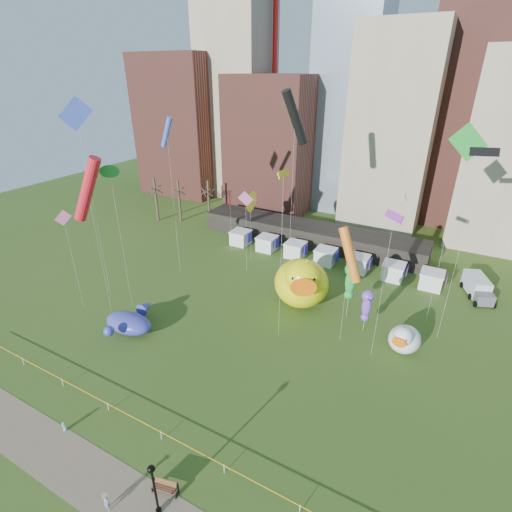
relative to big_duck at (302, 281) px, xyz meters
The scene contains 31 objects.
ground 24.02m from the big_duck, 95.08° to the right, with size 160.00×160.00×0.00m, color #345119.
footpath 28.97m from the big_duck, 94.20° to the right, with size 70.00×4.00×0.02m, color #756349.
skyline 41.53m from the big_duck, 89.78° to the left, with size 101.00×23.00×68.00m.
pavilion 19.36m from the big_duck, 108.46° to the left, with size 38.00×6.00×3.20m, color black.
vendor_tents 12.54m from the big_duck, 95.06° to the left, with size 33.24×2.80×2.40m.
bare_trees 36.41m from the big_duck, 152.45° to the left, with size 8.44×6.44×8.50m.
caution_tape 23.94m from the big_duck, 95.08° to the right, with size 50.00×0.06×0.90m.
big_duck is the anchor object (origin of this frame).
small_duck 13.40m from the big_duck, 13.76° to the right, with size 3.75×4.68×3.42m.
seahorse_green 6.24m from the big_duck, ahead, with size 1.84×2.16×7.24m.
seahorse_purple 8.56m from the big_duck, 11.47° to the right, with size 1.54×1.82×5.30m.
whale_inflatable 20.70m from the big_duck, 135.98° to the right, with size 6.05×7.52×2.57m.
park_bench 26.98m from the big_duck, 87.81° to the right, with size 1.95×1.00×0.95m.
lamppost 28.22m from the big_duck, 86.86° to the right, with size 0.50×0.50×4.78m.
box_truck 23.42m from the big_duck, 33.79° to the left, with size 4.08×6.23×2.49m.
woman 29.85m from the big_duck, 93.02° to the right, with size 0.53×0.35×1.45m, color white.
toddler 28.72m from the big_duck, 109.71° to the right, with size 0.32×0.23×0.92m, color silver.
kite_0 19.15m from the big_duck, 150.07° to the left, with size 1.38×1.81×9.28m.
kite_1 13.59m from the big_duck, 157.10° to the left, with size 1.78×1.21×12.12m.
kite_2 19.54m from the big_duck, 127.67° to the left, with size 2.89×3.85×24.91m.
kite_3 22.64m from the big_duck, 13.86° to the left, with size 3.44×1.39×22.44m.
kite_4 15.02m from the big_duck, 146.90° to the left, with size 0.85×2.88×11.12m.
kite_5 31.29m from the big_duck, 156.32° to the right, with size 2.26×2.83×24.35m.
kite_6 10.75m from the big_duck, 34.86° to the right, with size 3.30×2.16×13.14m.
kite_7 16.63m from the big_duck, 28.20° to the right, with size 1.83×1.68×15.69m.
kite_8 26.41m from the big_duck, 147.25° to the right, with size 4.41×2.55×19.00m.
kite_9 28.43m from the big_duck, 149.87° to the right, with size 1.17×1.45×12.77m.
kite_10 23.16m from the big_duck, ahead, with size 2.44×1.12×20.66m.
kite_11 25.25m from the big_duck, 150.50° to the right, with size 1.19×1.01×17.70m.
kite_12 16.30m from the big_duck, 87.26° to the right, with size 0.44×1.97×18.56m.
kite_13 24.98m from the big_duck, behind, with size 2.38×0.97×21.71m.
Camera 1 is at (16.92, -15.09, 26.88)m, focal length 27.00 mm.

